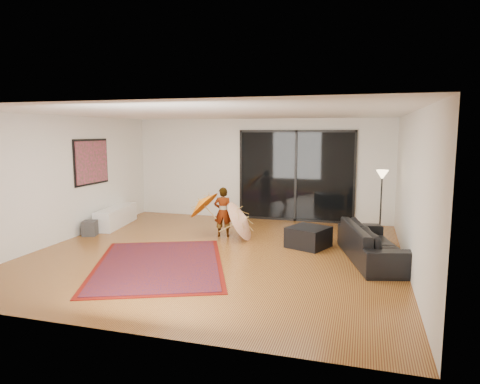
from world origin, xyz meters
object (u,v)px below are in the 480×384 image
at_px(media_console, 116,216).
at_px(ottoman, 308,237).
at_px(sofa, 374,243).
at_px(child, 223,212).

xyz_separation_m(media_console, ottoman, (4.92, -0.67, -0.03)).
height_order(media_console, ottoman, media_console).
bearing_deg(media_console, ottoman, -16.33).
distance_m(media_console, sofa, 6.33).
relative_size(media_console, child, 1.51).
height_order(media_console, sofa, sofa).
height_order(ottoman, child, child).
bearing_deg(sofa, media_console, 63.53).
xyz_separation_m(media_console, child, (2.95, -0.30, 0.33)).
bearing_deg(child, media_console, -19.30).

